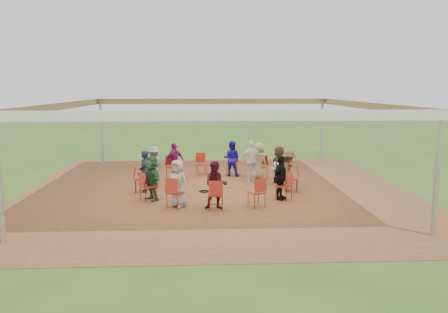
{
  "coord_description": "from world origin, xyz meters",
  "views": [
    {
      "loc": [
        -0.47,
        -14.73,
        3.48
      ],
      "look_at": [
        0.27,
        0.3,
        1.11
      ],
      "focal_mm": 35.0,
      "sensor_mm": 36.0,
      "label": 1
    }
  ],
  "objects_px": {
    "chair_3": "(202,164)",
    "person_seated_5": "(144,171)",
    "chair_5": "(151,172)",
    "chair_1": "(261,167)",
    "chair_4": "(173,167)",
    "chair_2": "(232,164)",
    "person_seated_2": "(232,159)",
    "person_seated_0": "(279,165)",
    "chair_6": "(141,179)",
    "person_seated_3": "(175,161)",
    "chair_12": "(292,179)",
    "person_seated_1": "(259,161)",
    "person_seated_7": "(177,183)",
    "chair_8": "(175,193)",
    "chair_9": "(216,195)",
    "person_seated_8": "(216,185)",
    "chair_0": "(282,172)",
    "laptop": "(275,167)",
    "person_seated_6": "(152,178)",
    "standing_person": "(252,161)",
    "cable_coil": "(204,191)",
    "person_seated_9": "(281,178)",
    "chair_7": "(148,187)",
    "chair_10": "(257,192)",
    "person_seated_10": "(288,171)",
    "chair_11": "(284,186)"
  },
  "relations": [
    {
      "from": "chair_12",
      "to": "person_seated_1",
      "type": "bearing_deg",
      "value": 30.3
    },
    {
      "from": "chair_9",
      "to": "person_seated_2",
      "type": "xyz_separation_m",
      "value": [
        0.77,
        4.92,
        0.26
      ]
    },
    {
      "from": "chair_7",
      "to": "person_seated_2",
      "type": "relative_size",
      "value": 0.64
    },
    {
      "from": "person_seated_1",
      "to": "chair_4",
      "type": "bearing_deg",
      "value": 39.99
    },
    {
      "from": "chair_10",
      "to": "chair_12",
      "type": "height_order",
      "value": "same"
    },
    {
      "from": "chair_5",
      "to": "person_seated_7",
      "type": "bearing_deg",
      "value": 43.09
    },
    {
      "from": "chair_3",
      "to": "chair_8",
      "type": "relative_size",
      "value": 1.0
    },
    {
      "from": "chair_5",
      "to": "person_seated_2",
      "type": "height_order",
      "value": "person_seated_2"
    },
    {
      "from": "chair_2",
      "to": "laptop",
      "type": "distance_m",
      "value": 2.28
    },
    {
      "from": "chair_1",
      "to": "chair_4",
      "type": "xyz_separation_m",
      "value": [
        -3.4,
        0.13,
        0.0
      ]
    },
    {
      "from": "chair_4",
      "to": "chair_5",
      "type": "bearing_deg",
      "value": 13.85
    },
    {
      "from": "chair_0",
      "to": "person_seated_9",
      "type": "xyz_separation_m",
      "value": [
        -0.47,
        -2.28,
        0.26
      ]
    },
    {
      "from": "chair_4",
      "to": "person_seated_0",
      "type": "distance_m",
      "value": 4.13
    },
    {
      "from": "chair_11",
      "to": "person_seated_7",
      "type": "relative_size",
      "value": 0.64
    },
    {
      "from": "chair_6",
      "to": "laptop",
      "type": "distance_m",
      "value": 4.82
    },
    {
      "from": "person_seated_2",
      "to": "person_seated_3",
      "type": "xyz_separation_m",
      "value": [
        -2.23,
        -0.46,
        0.0
      ]
    },
    {
      "from": "chair_2",
      "to": "person_seated_7",
      "type": "distance_m",
      "value": 4.98
    },
    {
      "from": "chair_0",
      "to": "chair_1",
      "type": "xyz_separation_m",
      "value": [
        -0.66,
        1.04,
        0.0
      ]
    },
    {
      "from": "chair_6",
      "to": "person_seated_6",
      "type": "height_order",
      "value": "person_seated_6"
    },
    {
      "from": "chair_5",
      "to": "person_seated_8",
      "type": "height_order",
      "value": "person_seated_8"
    },
    {
      "from": "chair_3",
      "to": "chair_5",
      "type": "bearing_deg",
      "value": 27.69
    },
    {
      "from": "person_seated_0",
      "to": "person_seated_7",
      "type": "xyz_separation_m",
      "value": [
        -3.54,
        -2.9,
        0.0
      ]
    },
    {
      "from": "chair_4",
      "to": "person_seated_8",
      "type": "distance_m",
      "value": 4.69
    },
    {
      "from": "chair_1",
      "to": "chair_3",
      "type": "bearing_deg",
      "value": 27.69
    },
    {
      "from": "chair_6",
      "to": "person_seated_9",
      "type": "bearing_deg",
      "value": 69.75
    },
    {
      "from": "chair_9",
      "to": "person_seated_8",
      "type": "relative_size",
      "value": 0.64
    },
    {
      "from": "person_seated_2",
      "to": "laptop",
      "type": "distance_m",
      "value": 2.2
    },
    {
      "from": "person_seated_3",
      "to": "chair_8",
      "type": "bearing_deg",
      "value": 54.44
    },
    {
      "from": "chair_8",
      "to": "person_seated_0",
      "type": "relative_size",
      "value": 0.64
    },
    {
      "from": "chair_4",
      "to": "chair_8",
      "type": "bearing_deg",
      "value": 55.38
    },
    {
      "from": "person_seated_10",
      "to": "person_seated_9",
      "type": "bearing_deg",
      "value": 166.15
    },
    {
      "from": "chair_7",
      "to": "person_seated_2",
      "type": "bearing_deg",
      "value": 110.25
    },
    {
      "from": "chair_2",
      "to": "person_seated_2",
      "type": "distance_m",
      "value": 0.28
    },
    {
      "from": "chair_10",
      "to": "person_seated_0",
      "type": "distance_m",
      "value": 3.33
    },
    {
      "from": "chair_3",
      "to": "chair_6",
      "type": "xyz_separation_m",
      "value": [
        -2.04,
        -2.72,
        0.0
      ]
    },
    {
      "from": "chair_6",
      "to": "person_seated_7",
      "type": "xyz_separation_m",
      "value": [
        1.34,
        -1.91,
        0.26
      ]
    },
    {
      "from": "chair_1",
      "to": "person_seated_7",
      "type": "xyz_separation_m",
      "value": [
        -2.99,
        -3.98,
        0.26
      ]
    },
    {
      "from": "chair_3",
      "to": "person_seated_2",
      "type": "bearing_deg",
      "value": 160.61
    },
    {
      "from": "chair_2",
      "to": "person_seated_0",
      "type": "xyz_separation_m",
      "value": [
        1.61,
        -1.69,
        0.26
      ]
    },
    {
      "from": "standing_person",
      "to": "cable_coil",
      "type": "relative_size",
      "value": 4.34
    },
    {
      "from": "person_seated_5",
      "to": "person_seated_7",
      "type": "relative_size",
      "value": 1.0
    },
    {
      "from": "chair_3",
      "to": "person_seated_5",
      "type": "distance_m",
      "value": 3.33
    },
    {
      "from": "person_seated_5",
      "to": "chair_2",
      "type": "bearing_deg",
      "value": 125.56
    },
    {
      "from": "chair_1",
      "to": "person_seated_2",
      "type": "distance_m",
      "value": 1.23
    },
    {
      "from": "chair_8",
      "to": "person_seated_1",
      "type": "height_order",
      "value": "person_seated_1"
    },
    {
      "from": "chair_1",
      "to": "person_seated_10",
      "type": "height_order",
      "value": "person_seated_10"
    },
    {
      "from": "chair_6",
      "to": "person_seated_3",
      "type": "bearing_deg",
      "value": 149.7
    },
    {
      "from": "chair_10",
      "to": "person_seated_5",
      "type": "bearing_deg",
      "value": 123.67
    },
    {
      "from": "chair_4",
      "to": "person_seated_7",
      "type": "xyz_separation_m",
      "value": [
        0.41,
        -4.11,
        0.26
      ]
    },
    {
      "from": "person_seated_2",
      "to": "person_seated_7",
      "type": "bearing_deg",
      "value": 83.08
    }
  ]
}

